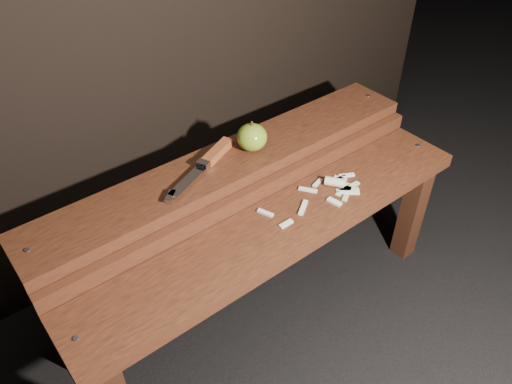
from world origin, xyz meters
TOP-DOWN VIEW (x-y plane):
  - ground at (0.00, 0.00)m, footprint 60.00×60.00m
  - bench_front_tier at (0.00, -0.06)m, footprint 1.20×0.20m
  - bench_rear_tier at (0.00, 0.17)m, footprint 1.20×0.21m
  - apple at (0.07, 0.17)m, footprint 0.09×0.09m
  - knife at (-0.06, 0.19)m, footprint 0.28×0.14m
  - apple_scraps at (0.19, -0.04)m, footprint 0.32×0.13m

SIDE VIEW (x-z plane):
  - ground at x=0.00m, z-range 0.00..0.00m
  - bench_front_tier at x=0.00m, z-range 0.14..0.56m
  - bench_rear_tier at x=0.00m, z-range 0.16..0.67m
  - apple_scraps at x=0.19m, z-range 0.41..0.44m
  - knife at x=-0.06m, z-range 0.50..0.53m
  - apple at x=0.07m, z-range 0.49..0.58m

